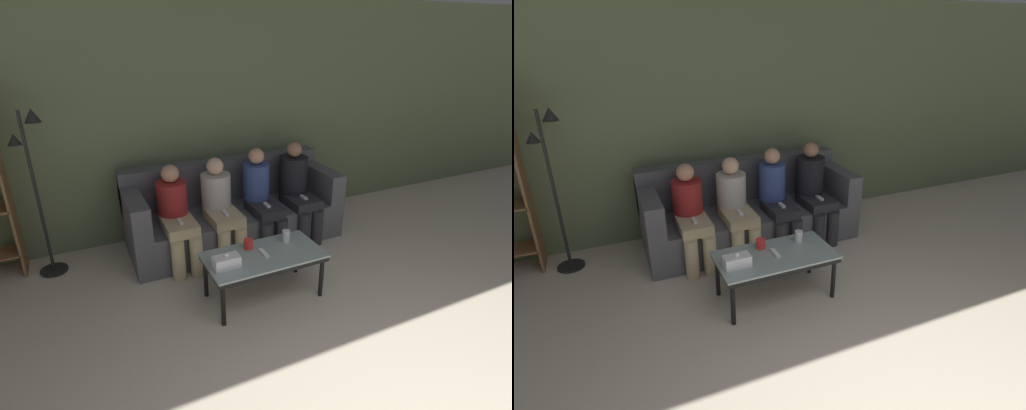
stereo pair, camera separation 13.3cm
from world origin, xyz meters
TOP-DOWN VIEW (x-y plane):
  - wall_back at (0.00, 3.85)m, footprint 12.00×0.06m
  - couch at (0.00, 3.36)m, footprint 2.35×0.86m
  - coffee_table at (-0.18, 2.21)m, footprint 1.04×0.54m
  - cup_near_left at (-0.26, 2.35)m, footprint 0.08×0.08m
  - cup_near_right at (0.10, 2.32)m, footprint 0.07×0.07m
  - tissue_box at (-0.55, 2.15)m, footprint 0.22×0.12m
  - game_remote at (-0.18, 2.21)m, footprint 0.04×0.15m
  - standing_lamp at (-1.89, 3.48)m, footprint 0.31×0.26m
  - seated_person_left_end at (-0.71, 3.12)m, footprint 0.31×0.66m
  - seated_person_mid_left at (-0.24, 3.12)m, footprint 0.31×0.66m
  - seated_person_mid_right at (0.24, 3.12)m, footprint 0.31×0.65m
  - seated_person_right_end at (0.71, 3.15)m, footprint 0.32×0.64m

SIDE VIEW (x-z plane):
  - couch at x=0.00m, z-range -0.12..0.77m
  - coffee_table at x=-0.18m, z-range 0.17..0.61m
  - game_remote at x=-0.18m, z-range 0.43..0.45m
  - cup_near_left at x=-0.26m, z-range 0.43..0.52m
  - tissue_box at x=-0.55m, z-range 0.42..0.55m
  - cup_near_right at x=0.10m, z-range 0.43..0.55m
  - seated_person_left_end at x=-0.71m, z-range 0.03..1.05m
  - seated_person_mid_left at x=-0.24m, z-range 0.03..1.06m
  - seated_person_mid_right at x=0.24m, z-range 0.02..1.10m
  - seated_person_right_end at x=0.71m, z-range 0.03..1.13m
  - standing_lamp at x=-1.89m, z-range 0.18..1.79m
  - wall_back at x=0.00m, z-range 0.00..2.60m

